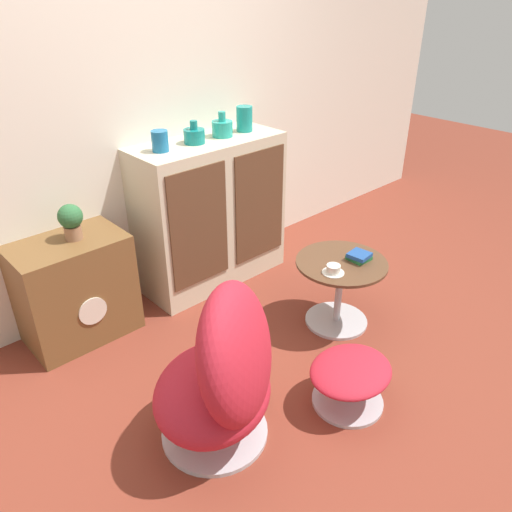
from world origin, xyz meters
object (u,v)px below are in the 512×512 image
(coffee_table, at_px, (339,285))
(teacup, at_px, (333,270))
(ottoman, at_px, (350,376))
(vase_leftmost, at_px, (160,141))
(vase_inner_right, at_px, (222,128))
(sideboard, at_px, (211,213))
(book_stack, at_px, (359,256))
(tv_console, at_px, (75,289))
(vase_inner_left, at_px, (194,135))
(potted_plant, at_px, (71,220))
(vase_rightmost, at_px, (244,119))
(egg_chair, at_px, (224,374))

(coffee_table, distance_m, teacup, 0.24)
(ottoman, bearing_deg, vase_leftmost, 92.80)
(ottoman, bearing_deg, teacup, 50.37)
(vase_inner_right, xyz_separation_m, teacup, (-0.05, -1.04, -0.62))
(sideboard, height_order, book_stack, sideboard)
(tv_console, height_order, ottoman, tv_console)
(ottoman, height_order, book_stack, book_stack)
(tv_console, bearing_deg, ottoman, -63.51)
(vase_leftmost, height_order, vase_inner_right, vase_inner_right)
(vase_inner_right, bearing_deg, vase_inner_left, -180.00)
(sideboard, distance_m, teacup, 1.04)
(ottoman, bearing_deg, tv_console, 116.49)
(tv_console, relative_size, teacup, 4.91)
(teacup, bearing_deg, book_stack, -1.33)
(coffee_table, height_order, vase_inner_left, vase_inner_left)
(coffee_table, distance_m, vase_leftmost, 1.41)
(coffee_table, height_order, vase_leftmost, vase_leftmost)
(sideboard, height_order, potted_plant, sideboard)
(vase_inner_right, xyz_separation_m, vase_rightmost, (0.20, -0.00, 0.03))
(egg_chair, distance_m, ottoman, 0.69)
(tv_console, distance_m, teacup, 1.54)
(vase_leftmost, distance_m, potted_plant, 0.70)
(tv_console, xyz_separation_m, ottoman, (0.74, -1.49, -0.14))
(ottoman, bearing_deg, vase_rightmost, 67.65)
(ottoman, bearing_deg, vase_inner_left, 82.97)
(egg_chair, bearing_deg, vase_inner_right, 50.04)
(tv_console, relative_size, ottoman, 1.42)
(egg_chair, xyz_separation_m, coffee_table, (1.11, 0.22, -0.11))
(ottoman, height_order, teacup, teacup)
(book_stack, bearing_deg, vase_inner_left, 111.77)
(vase_leftmost, xyz_separation_m, vase_inner_left, (0.25, 0.00, -0.01))
(vase_leftmost, xyz_separation_m, potted_plant, (-0.62, 0.02, -0.33))
(ottoman, distance_m, vase_inner_left, 1.74)
(tv_console, height_order, vase_inner_right, vase_inner_right)
(ottoman, distance_m, potted_plant, 1.75)
(tv_console, xyz_separation_m, vase_rightmost, (1.35, -0.01, 0.79))
(vase_inner_right, distance_m, vase_rightmost, 0.20)
(coffee_table, relative_size, vase_inner_left, 3.90)
(vase_inner_left, height_order, book_stack, vase_inner_left)
(sideboard, xyz_separation_m, vase_inner_left, (-0.10, 0.00, 0.56))
(vase_rightmost, distance_m, book_stack, 1.23)
(vase_rightmost, height_order, teacup, vase_rightmost)
(vase_inner_left, height_order, vase_rightmost, vase_rightmost)
(coffee_table, distance_m, potted_plant, 1.64)
(coffee_table, xyz_separation_m, vase_leftmost, (-0.58, 0.99, 0.81))
(sideboard, relative_size, egg_chair, 1.22)
(potted_plant, bearing_deg, vase_rightmost, -0.67)
(coffee_table, bearing_deg, tv_console, 141.25)
(sideboard, xyz_separation_m, coffee_table, (0.23, -0.99, -0.24))
(tv_console, bearing_deg, vase_inner_right, -0.74)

